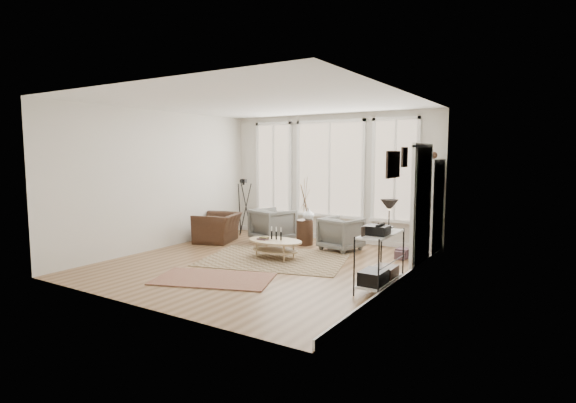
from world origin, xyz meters
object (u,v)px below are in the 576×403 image
Objects in this scene: bookcase at (430,208)px; side_table at (305,211)px; low_shelf at (380,255)px; armchair_right at (341,234)px; accent_chair at (218,228)px; armchair_left at (273,225)px; coffee_table at (275,244)px.

side_table is at bearing -173.03° from bookcase.
bookcase reaches higher than low_shelf.
armchair_right reaches higher than accent_chair.
bookcase is 2.71× the size of armchair_right.
low_shelf is 1.56× the size of armchair_left.
coffee_table is at bearing -144.79° from bookcase.
accent_chair is at bearing -158.04° from side_table.
low_shelf is 1.16× the size of coffee_table.
armchair_left is 0.89m from side_table.
low_shelf is 3.39m from side_table.
bookcase is at bearing -153.93° from armchair_right.
bookcase is 4.65m from accent_chair.
armchair_right is at bearing 127.75° from low_shelf.
bookcase is 1.85m from armchair_right.
armchair_left is at bearing -175.67° from side_table.
accent_chair is (-4.43, 1.45, -0.19)m from low_shelf.
side_table is (-0.92, 0.08, 0.40)m from armchair_right.
coffee_table is 2.13m from accent_chair.
accent_chair is at bearing 161.88° from low_shelf.
armchair_left is 1.26m from accent_chair.
side_table is 2.05m from accent_chair.
side_table reaches higher than armchair_left.
low_shelf is 1.31× the size of accent_chair.
accent_chair is at bearing -166.56° from bookcase.
coffee_table is at bearing 73.16° from armchair_right.
low_shelf is at bearing 53.67° from accent_chair.
armchair_left reaches higher than armchair_right.
armchair_right is at bearing 60.27° from coffee_table.
bookcase is 2.07× the size of accent_chair.
low_shelf is 2.69m from armchair_right.
armchair_right is (1.73, -0.02, -0.03)m from armchair_left.
armchair_left is 1.10× the size of armchair_right.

